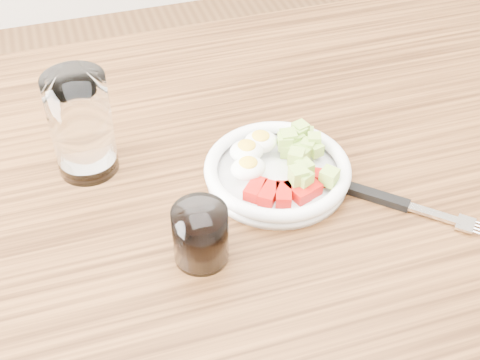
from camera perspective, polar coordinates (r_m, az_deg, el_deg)
The scene contains 5 objects.
dining_table at distance 0.90m, azimuth 0.80°, elevation -6.44°, with size 1.50×0.90×0.77m.
bowl at distance 0.85m, azimuth 3.19°, elevation 1.00°, with size 0.19×0.19×0.05m.
fork at distance 0.84m, azimuth 12.70°, elevation -1.73°, with size 0.18×0.17×0.01m.
water_glass at distance 0.86m, azimuth -13.39°, elevation 4.59°, with size 0.08×0.08×0.14m, color white.
coffee_glass at distance 0.74m, azimuth -3.39°, elevation -4.72°, with size 0.06×0.06×0.07m.
Camera 1 is at (-0.19, -0.57, 1.35)m, focal length 50.00 mm.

